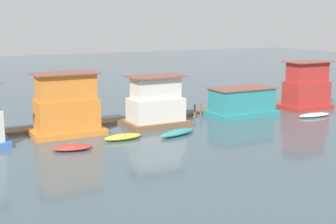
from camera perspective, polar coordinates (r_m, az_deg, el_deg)
name	(u,v)px	position (r m, az deg, el deg)	size (l,w,h in m)	color
ground_plane	(163,124)	(45.90, -0.58, -1.50)	(200.00, 200.00, 0.00)	#475B66
dock_walkway	(150,117)	(48.54, -2.23, -0.64)	(51.00, 1.90, 0.30)	brown
houseboat_orange	(67,107)	(42.30, -12.25, 0.63)	(6.33, 3.80, 5.54)	orange
houseboat_brown	(156,104)	(44.86, -1.51, 0.97)	(5.88, 3.84, 4.88)	brown
houseboat_teal	(242,102)	(50.57, 8.98, 1.18)	(7.36, 3.96, 3.00)	teal
houseboat_red	(307,87)	(55.79, 16.55, 2.89)	(5.57, 3.36, 5.48)	red
dinghy_red	(72,147)	(37.52, -11.61, -4.26)	(3.34, 2.12, 0.45)	red
dinghy_yellow	(123,137)	(40.16, -5.51, -3.04)	(3.41, 1.42, 0.48)	yellow
dinghy_teal	(177,133)	(41.39, 1.16, -2.54)	(4.15, 2.18, 0.50)	teal
dinghy_white	(314,115)	(51.82, 17.41, -0.34)	(4.00, 1.43, 0.39)	white
mooring_post_far_right	(201,109)	(49.99, 4.04, 0.33)	(0.21, 0.21, 1.39)	brown
mooring_post_centre	(195,110)	(49.59, 3.28, 0.19)	(0.20, 0.20, 1.30)	#846B4C
mooring_post_far_left	(259,104)	(54.43, 11.01, 1.01)	(0.27, 0.27, 1.34)	brown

